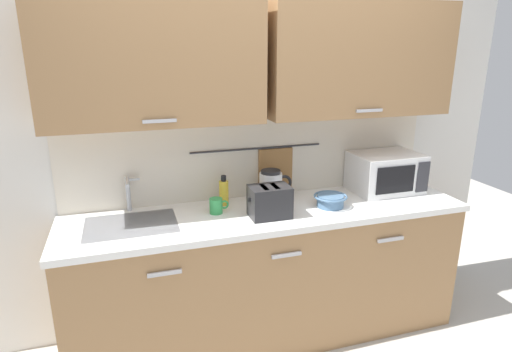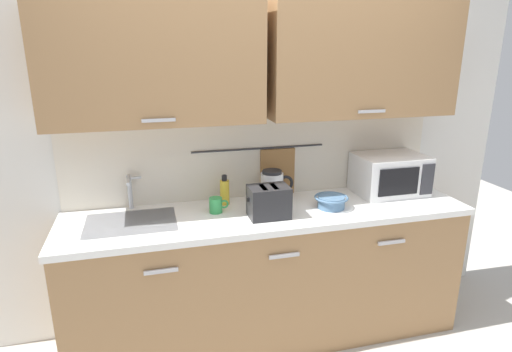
% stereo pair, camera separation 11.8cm
% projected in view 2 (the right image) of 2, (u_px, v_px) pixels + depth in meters
% --- Properties ---
extents(counter_unit, '(2.53, 0.64, 0.90)m').
position_uv_depth(counter_unit, '(267.00, 273.00, 2.82)').
color(counter_unit, '#997047').
rests_on(counter_unit, ground).
extents(back_wall_assembly, '(3.70, 0.41, 2.50)m').
position_uv_depth(back_wall_assembly, '(260.00, 106.00, 2.72)').
color(back_wall_assembly, silver).
rests_on(back_wall_assembly, ground).
extents(sink_faucet, '(0.09, 0.17, 0.22)m').
position_uv_depth(sink_faucet, '(130.00, 188.00, 2.65)').
color(sink_faucet, '#B2B5BA').
rests_on(sink_faucet, counter_unit).
extents(microwave, '(0.46, 0.35, 0.27)m').
position_uv_depth(microwave, '(389.00, 174.00, 2.97)').
color(microwave, white).
rests_on(microwave, counter_unit).
extents(electric_kettle, '(0.23, 0.16, 0.21)m').
position_uv_depth(electric_kettle, '(273.00, 186.00, 2.83)').
color(electric_kettle, black).
rests_on(electric_kettle, counter_unit).
extents(dish_soap_bottle, '(0.06, 0.06, 0.20)m').
position_uv_depth(dish_soap_bottle, '(225.00, 191.00, 2.77)').
color(dish_soap_bottle, yellow).
rests_on(dish_soap_bottle, counter_unit).
extents(mug_near_sink, '(0.12, 0.08, 0.09)m').
position_uv_depth(mug_near_sink, '(216.00, 205.00, 2.64)').
color(mug_near_sink, green).
rests_on(mug_near_sink, counter_unit).
extents(mixing_bowl, '(0.21, 0.21, 0.08)m').
position_uv_depth(mixing_bowl, '(331.00, 201.00, 2.71)').
color(mixing_bowl, '#4C7093').
rests_on(mixing_bowl, counter_unit).
extents(toaster, '(0.26, 0.17, 0.19)m').
position_uv_depth(toaster, '(269.00, 202.00, 2.56)').
color(toaster, '#232326').
rests_on(toaster, counter_unit).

